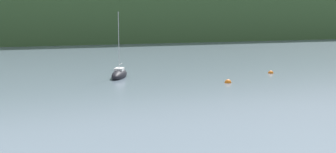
# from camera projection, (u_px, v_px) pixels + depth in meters

# --- Properties ---
(wooded_hillside) EXTENTS (352.00, 64.62, 38.71)m
(wooded_hillside) POSITION_uv_depth(u_px,v_px,m) (27.00, 18.00, 113.86)
(wooded_hillside) COLOR #38562D
(wooded_hillside) RESTS_ON ground_plane
(sailboat_far_0) EXTENTS (2.90, 4.14, 6.20)m
(sailboat_far_0) POSITION_uv_depth(u_px,v_px,m) (119.00, 75.00, 35.94)
(sailboat_far_0) COLOR black
(sailboat_far_0) RESTS_ON ground_plane
(mooring_buoy_near) EXTENTS (0.57, 0.57, 0.57)m
(mooring_buoy_near) POSITION_uv_depth(u_px,v_px,m) (228.00, 83.00, 32.82)
(mooring_buoy_near) COLOR orange
(mooring_buoy_near) RESTS_ON ground_plane
(mooring_buoy_far) EXTENTS (0.53, 0.53, 0.53)m
(mooring_buoy_far) POSITION_uv_depth(u_px,v_px,m) (271.00, 73.00, 38.76)
(mooring_buoy_far) COLOR orange
(mooring_buoy_far) RESTS_ON ground_plane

